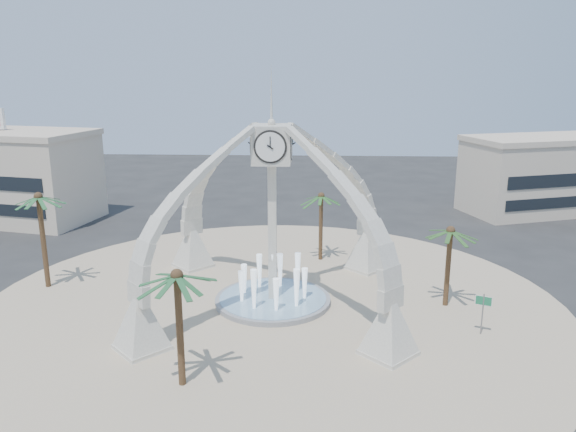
{
  "coord_description": "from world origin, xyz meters",
  "views": [
    {
      "loc": [
        2.71,
        -36.13,
        15.68
      ],
      "look_at": [
        0.96,
        2.0,
        5.75
      ],
      "focal_mm": 35.0,
      "sensor_mm": 36.0,
      "label": 1
    }
  ],
  "objects_px": {
    "clock_tower": "(272,213)",
    "fountain": "(273,299)",
    "palm_east": "(451,232)",
    "palm_west": "(38,198)",
    "palm_south": "(177,277)",
    "palm_north": "(321,197)",
    "street_sign": "(483,306)"
  },
  "relations": [
    {
      "from": "clock_tower",
      "to": "palm_west",
      "type": "bearing_deg",
      "value": 172.65
    },
    {
      "from": "fountain",
      "to": "palm_north",
      "type": "relative_size",
      "value": 1.28
    },
    {
      "from": "fountain",
      "to": "palm_south",
      "type": "height_order",
      "value": "palm_south"
    },
    {
      "from": "palm_east",
      "to": "palm_north",
      "type": "relative_size",
      "value": 0.97
    },
    {
      "from": "palm_east",
      "to": "palm_south",
      "type": "height_order",
      "value": "palm_south"
    },
    {
      "from": "fountain",
      "to": "palm_north",
      "type": "xyz_separation_m",
      "value": [
        3.39,
        9.36,
        5.22
      ]
    },
    {
      "from": "street_sign",
      "to": "fountain",
      "type": "bearing_deg",
      "value": -175.33
    },
    {
      "from": "clock_tower",
      "to": "palm_south",
      "type": "distance_m",
      "value": 11.38
    },
    {
      "from": "palm_north",
      "to": "clock_tower",
      "type": "bearing_deg",
      "value": -109.91
    },
    {
      "from": "palm_south",
      "to": "palm_north",
      "type": "bearing_deg",
      "value": 70.02
    },
    {
      "from": "fountain",
      "to": "palm_west",
      "type": "distance_m",
      "value": 18.3
    },
    {
      "from": "palm_east",
      "to": "clock_tower",
      "type": "bearing_deg",
      "value": -179.56
    },
    {
      "from": "fountain",
      "to": "clock_tower",
      "type": "bearing_deg",
      "value": -90.0
    },
    {
      "from": "palm_south",
      "to": "street_sign",
      "type": "height_order",
      "value": "palm_south"
    },
    {
      "from": "clock_tower",
      "to": "palm_east",
      "type": "height_order",
      "value": "clock_tower"
    },
    {
      "from": "street_sign",
      "to": "clock_tower",
      "type": "bearing_deg",
      "value": -175.33
    },
    {
      "from": "palm_east",
      "to": "palm_west",
      "type": "relative_size",
      "value": 0.79
    },
    {
      "from": "fountain",
      "to": "street_sign",
      "type": "height_order",
      "value": "fountain"
    },
    {
      "from": "palm_east",
      "to": "palm_west",
      "type": "height_order",
      "value": "palm_west"
    },
    {
      "from": "fountain",
      "to": "palm_west",
      "type": "bearing_deg",
      "value": 172.65
    },
    {
      "from": "palm_north",
      "to": "street_sign",
      "type": "xyz_separation_m",
      "value": [
        9.66,
        -13.61,
        -3.6
      ]
    },
    {
      "from": "clock_tower",
      "to": "fountain",
      "type": "distance_m",
      "value": 6.2
    },
    {
      "from": "palm_south",
      "to": "clock_tower",
      "type": "bearing_deg",
      "value": 69.96
    },
    {
      "from": "palm_west",
      "to": "street_sign",
      "type": "height_order",
      "value": "palm_west"
    },
    {
      "from": "palm_north",
      "to": "palm_south",
      "type": "bearing_deg",
      "value": -109.98
    },
    {
      "from": "fountain",
      "to": "palm_west",
      "type": "height_order",
      "value": "palm_west"
    },
    {
      "from": "clock_tower",
      "to": "palm_north",
      "type": "xyz_separation_m",
      "value": [
        3.39,
        9.36,
        -0.98
      ]
    },
    {
      "from": "clock_tower",
      "to": "palm_east",
      "type": "distance_m",
      "value": 11.93
    },
    {
      "from": "clock_tower",
      "to": "street_sign",
      "type": "relative_size",
      "value": 6.72
    },
    {
      "from": "palm_south",
      "to": "palm_west",
      "type": "bearing_deg",
      "value": 135.45
    },
    {
      "from": "fountain",
      "to": "palm_west",
      "type": "relative_size",
      "value": 1.04
    },
    {
      "from": "fountain",
      "to": "street_sign",
      "type": "bearing_deg",
      "value": -18.06
    }
  ]
}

